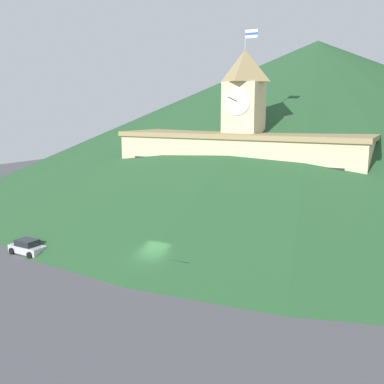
% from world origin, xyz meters
% --- Properties ---
extents(ground_plane, '(160.00, 160.00, 0.00)m').
position_xyz_m(ground_plane, '(0.00, 0.00, 0.00)').
color(ground_plane, '#4C4C51').
extents(civic_building, '(32.63, 10.79, 24.42)m').
position_xyz_m(civic_building, '(0.00, 22.10, 6.45)').
color(civic_building, beige).
rests_on(civic_building, ground).
extents(banner_fence, '(27.28, 0.12, 2.31)m').
position_xyz_m(banner_fence, '(-0.00, 14.45, 1.15)').
color(banner_fence, '#2347B2').
rests_on(banner_fence, ground).
extents(hillside_backdrop, '(136.32, 136.32, 28.76)m').
position_xyz_m(hillside_backdrop, '(0.00, 63.83, 14.38)').
color(hillside_backdrop, '#234C28').
rests_on(hillside_backdrop, ground).
extents(street_lamp_far_right, '(1.26, 0.36, 5.13)m').
position_xyz_m(street_lamp_far_right, '(-5.86, 15.70, 3.72)').
color(street_lamp_far_right, black).
rests_on(street_lamp_far_right, ground).
extents(street_lamp_left, '(1.26, 0.36, 4.80)m').
position_xyz_m(street_lamp_left, '(5.92, 15.70, 3.51)').
color(street_lamp_left, black).
rests_on(street_lamp_left, ground).
extents(car_red_sedan, '(4.57, 2.51, 1.45)m').
position_xyz_m(car_red_sedan, '(-7.50, 7.11, 0.67)').
color(car_red_sedan, red).
rests_on(car_red_sedan, ground).
extents(car_silver_hatch, '(3.95, 2.10, 1.50)m').
position_xyz_m(car_silver_hatch, '(-13.87, -2.00, 0.69)').
color(car_silver_hatch, '#B7B7BC').
rests_on(car_silver_hatch, ground).
extents(car_green_wagon, '(4.69, 2.33, 1.55)m').
position_xyz_m(car_green_wagon, '(2.65, 0.40, 0.72)').
color(car_green_wagon, '#2D663D').
rests_on(car_green_wagon, ground).
extents(pedestrian, '(0.46, 0.46, 1.70)m').
position_xyz_m(pedestrian, '(-9.18, 10.40, 0.92)').
color(pedestrian, olive).
rests_on(pedestrian, ground).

